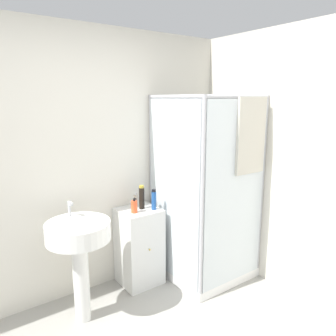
{
  "coord_description": "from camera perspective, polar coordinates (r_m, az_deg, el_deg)",
  "views": [
    {
      "loc": [
        -0.99,
        -1.18,
        1.86
      ],
      "look_at": [
        0.7,
        1.15,
        1.24
      ],
      "focal_mm": 35.0,
      "sensor_mm": 36.0,
      "label": 1
    }
  ],
  "objects": [
    {
      "name": "vanity_cabinet",
      "position": [
        3.41,
        -5.05,
        -13.4
      ],
      "size": [
        0.39,
        0.39,
        0.78
      ],
      "color": "silver",
      "rests_on": "ground_plane"
    },
    {
      "name": "shampoo_bottle_blue",
      "position": [
        3.22,
        -2.49,
        -5.54
      ],
      "size": [
        0.05,
        0.05,
        0.2
      ],
      "color": "#1E4C93",
      "rests_on": "vanity_cabinet"
    },
    {
      "name": "shampoo_bottle_tall_black",
      "position": [
        3.25,
        -4.61,
        -5.12
      ],
      "size": [
        0.05,
        0.05,
        0.24
      ],
      "color": "black",
      "rests_on": "vanity_cabinet"
    },
    {
      "name": "shower_enclosure",
      "position": [
        3.47,
        6.7,
        -10.32
      ],
      "size": [
        0.84,
        0.87,
        1.89
      ],
      "color": "white",
      "rests_on": "ground_plane"
    },
    {
      "name": "soap_dispenser",
      "position": [
        3.16,
        -5.9,
        -6.69
      ],
      "size": [
        0.06,
        0.06,
        0.15
      ],
      "color": "#E5562D",
      "rests_on": "vanity_cabinet"
    },
    {
      "name": "wall_back",
      "position": [
        3.1,
        -16.69,
        0.29
      ],
      "size": [
        6.4,
        0.06,
        2.5
      ],
      "primitive_type": "cube",
      "color": "silver",
      "rests_on": "ground_plane"
    },
    {
      "name": "lotion_bottle_white",
      "position": [
        3.34,
        -5.65,
        -5.64
      ],
      "size": [
        0.04,
        0.04,
        0.15
      ],
      "color": "beige",
      "rests_on": "vanity_cabinet"
    },
    {
      "name": "sink",
      "position": [
        2.83,
        -15.26,
        -12.5
      ],
      "size": [
        0.52,
        0.52,
        1.01
      ],
      "color": "white",
      "rests_on": "ground_plane"
    }
  ]
}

